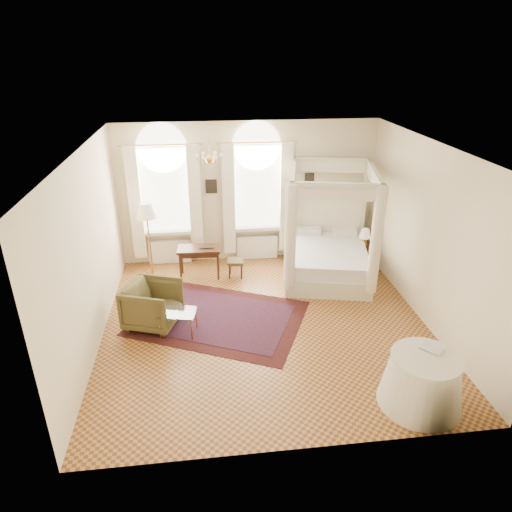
{
  "coord_description": "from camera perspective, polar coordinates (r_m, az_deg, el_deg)",
  "views": [
    {
      "loc": [
        -1.07,
        -7.25,
        4.82
      ],
      "look_at": [
        -0.13,
        0.4,
        1.23
      ],
      "focal_mm": 32.0,
      "sensor_mm": 36.0,
      "label": 1
    }
  ],
  "objects": [
    {
      "name": "window_left",
      "position": [
        10.68,
        -11.18,
        6.33
      ],
      "size": [
        1.62,
        0.27,
        3.29
      ],
      "color": "white",
      "rests_on": "room_walls"
    },
    {
      "name": "oriental_rug",
      "position": [
        8.93,
        -4.65,
        -7.71
      ],
      "size": [
        3.77,
        3.34,
        0.01
      ],
      "color": "#3F120F",
      "rests_on": "ground"
    },
    {
      "name": "laptop",
      "position": [
        10.23,
        -6.18,
        1.21
      ],
      "size": [
        0.35,
        0.23,
        0.03
      ],
      "primitive_type": "imported",
      "rotation": [
        0.0,
        0.0,
        3.12
      ],
      "color": "black",
      "rests_on": "writing_desk"
    },
    {
      "name": "side_table",
      "position": [
        7.23,
        20.06,
        -14.44
      ],
      "size": [
        1.21,
        1.21,
        0.82
      ],
      "color": "white",
      "rests_on": "ground"
    },
    {
      "name": "coffee_table",
      "position": [
        8.38,
        -9.78,
        -7.16
      ],
      "size": [
        0.75,
        0.6,
        0.46
      ],
      "color": "silver",
      "rests_on": "ground"
    },
    {
      "name": "nightstand",
      "position": [
        11.11,
        13.48,
        0.18
      ],
      "size": [
        0.46,
        0.43,
        0.58
      ],
      "primitive_type": "cube",
      "rotation": [
        0.0,
        0.0,
        -0.17
      ],
      "color": "#371D0F",
      "rests_on": "ground"
    },
    {
      "name": "book",
      "position": [
        7.08,
        20.77,
        -11.15
      ],
      "size": [
        0.35,
        0.36,
        0.03
      ],
      "primitive_type": "imported",
      "rotation": [
        0.0,
        0.0,
        0.69
      ],
      "color": "black",
      "rests_on": "side_table"
    },
    {
      "name": "nightstand_lamp",
      "position": [
        10.81,
        13.47,
        2.66
      ],
      "size": [
        0.27,
        0.27,
        0.4
      ],
      "color": "#C78B42",
      "rests_on": "nightstand"
    },
    {
      "name": "stool",
      "position": [
        10.29,
        -2.57,
        -0.84
      ],
      "size": [
        0.4,
        0.4,
        0.41
      ],
      "color": "#4C3E20",
      "rests_on": "ground"
    },
    {
      "name": "armchair",
      "position": [
        8.73,
        -12.79,
        -5.94
      ],
      "size": [
        1.18,
        1.17,
        0.85
      ],
      "primitive_type": "imported",
      "rotation": [
        0.0,
        0.0,
        1.23
      ],
      "color": "#483F1F",
      "rests_on": "ground"
    },
    {
      "name": "window_right",
      "position": [
        10.73,
        0.13,
        6.89
      ],
      "size": [
        1.62,
        0.27,
        3.29
      ],
      "color": "white",
      "rests_on": "room_walls"
    },
    {
      "name": "floor_lamp",
      "position": [
        10.15,
        -13.52,
        5.07
      ],
      "size": [
        0.45,
        0.45,
        1.74
      ],
      "color": "#C78B42",
      "rests_on": "ground"
    },
    {
      "name": "room_walls",
      "position": [
        7.85,
        1.3,
        3.79
      ],
      "size": [
        6.0,
        6.0,
        6.0
      ],
      "color": "beige",
      "rests_on": "ground"
    },
    {
      "name": "ground",
      "position": [
        8.77,
        1.17,
        -8.37
      ],
      "size": [
        6.0,
        6.0,
        0.0
      ],
      "primitive_type": "plane",
      "color": "#AC6731",
      "rests_on": "ground"
    },
    {
      "name": "canopy_bed",
      "position": [
        10.34,
        8.96,
        0.35
      ],
      "size": [
        2.3,
        2.62,
        2.48
      ],
      "color": "beige",
      "rests_on": "ground"
    },
    {
      "name": "writing_desk",
      "position": [
        10.24,
        -7.13,
        0.49
      ],
      "size": [
        0.97,
        0.54,
        0.71
      ],
      "color": "#371D0F",
      "rests_on": "ground"
    },
    {
      "name": "wall_pictures",
      "position": [
        10.69,
        -0.54,
        9.08
      ],
      "size": [
        2.54,
        0.03,
        0.39
      ],
      "color": "black",
      "rests_on": "room_walls"
    },
    {
      "name": "chandelier",
      "position": [
        8.66,
        -5.84,
        12.1
      ],
      "size": [
        0.51,
        0.45,
        0.5
      ],
      "color": "#C78B42",
      "rests_on": "room_walls"
    }
  ]
}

